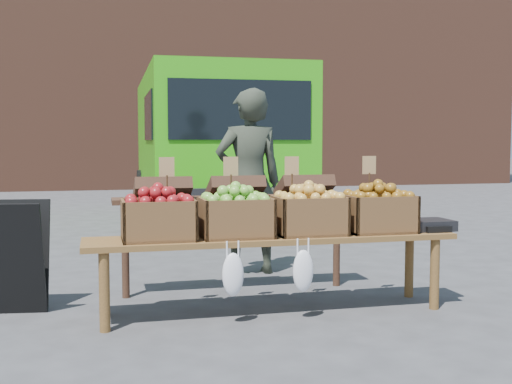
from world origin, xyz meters
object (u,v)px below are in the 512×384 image
object	(u,v)px
delivery_van	(212,149)
crate_golden_apples	(158,220)
vendor	(249,182)
back_table	(235,230)
crate_russet_pears	(236,217)
weighing_scale	(428,225)
display_bench	(273,274)
chalkboard_sign	(8,257)
crate_red_apples	(309,215)
crate_green_apples	(378,213)

from	to	relation	value
delivery_van	crate_golden_apples	distance (m)	5.97
vendor	back_table	distance (m)	0.84
crate_russet_pears	weighing_scale	world-z (taller)	crate_russet_pears
weighing_scale	crate_golden_apples	bearing A→B (deg)	180.00
crate_golden_apples	weighing_scale	xyz separation A→B (m)	(2.07, 0.00, -0.10)
delivery_van	display_bench	size ratio (longest dim) A/B	1.90
chalkboard_sign	display_bench	bearing A→B (deg)	-5.98
crate_red_apples	weighing_scale	bearing A→B (deg)	0.00
chalkboard_sign	crate_russet_pears	size ratio (longest dim) A/B	1.67
crate_russet_pears	display_bench	bearing A→B (deg)	0.00
delivery_van	crate_golden_apples	xyz separation A→B (m)	(-1.41, -5.79, -0.44)
delivery_van	display_bench	world-z (taller)	delivery_van
crate_golden_apples	crate_russet_pears	distance (m)	0.55
crate_golden_apples	crate_russet_pears	size ratio (longest dim) A/B	1.00
delivery_van	weighing_scale	distance (m)	5.85
display_bench	crate_golden_apples	xyz separation A→B (m)	(-0.83, 0.00, 0.42)
crate_red_apples	weighing_scale	world-z (taller)	crate_red_apples
crate_golden_apples	vendor	bearing A→B (deg)	55.30
back_table	crate_russet_pears	xyz separation A→B (m)	(-0.15, -0.72, 0.19)
delivery_van	crate_red_apples	bearing A→B (deg)	-91.69
crate_golden_apples	back_table	bearing A→B (deg)	45.73
delivery_van	crate_russet_pears	bearing A→B (deg)	-97.08
vendor	crate_red_apples	distance (m)	1.44
crate_golden_apples	crate_red_apples	bearing A→B (deg)	0.00
display_bench	weighing_scale	world-z (taller)	weighing_scale
vendor	crate_green_apples	xyz separation A→B (m)	(0.66, -1.43, -0.16)
weighing_scale	crate_green_apples	bearing A→B (deg)	180.00
delivery_van	crate_green_apples	size ratio (longest dim) A/B	10.25
crate_russet_pears	crate_green_apples	size ratio (longest dim) A/B	1.00
chalkboard_sign	crate_red_apples	bearing A→B (deg)	-4.29
crate_golden_apples	crate_green_apples	distance (m)	1.65
weighing_scale	crate_red_apples	bearing A→B (deg)	180.00
delivery_van	display_bench	xyz separation A→B (m)	(-0.58, -5.79, -0.86)
back_table	crate_green_apples	xyz separation A→B (m)	(0.95, -0.72, 0.19)
display_bench	crate_russet_pears	size ratio (longest dim) A/B	5.40
chalkboard_sign	display_bench	size ratio (longest dim) A/B	0.31
vendor	back_table	world-z (taller)	vendor
chalkboard_sign	weighing_scale	xyz separation A→B (m)	(3.12, -0.45, 0.19)
crate_red_apples	crate_green_apples	distance (m)	0.55
delivery_van	crate_red_apples	size ratio (longest dim) A/B	10.25
chalkboard_sign	vendor	bearing A→B (deg)	33.13
crate_russet_pears	crate_golden_apples	bearing A→B (deg)	180.00
crate_russet_pears	crate_red_apples	bearing A→B (deg)	0.00
crate_golden_apples	crate_red_apples	size ratio (longest dim) A/B	1.00
chalkboard_sign	back_table	size ratio (longest dim) A/B	0.40
back_table	crate_red_apples	xyz separation A→B (m)	(0.40, -0.72, 0.19)
crate_golden_apples	weighing_scale	distance (m)	2.08
chalkboard_sign	weighing_scale	distance (m)	3.16
weighing_scale	delivery_van	bearing A→B (deg)	96.58
back_table	display_bench	distance (m)	0.77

